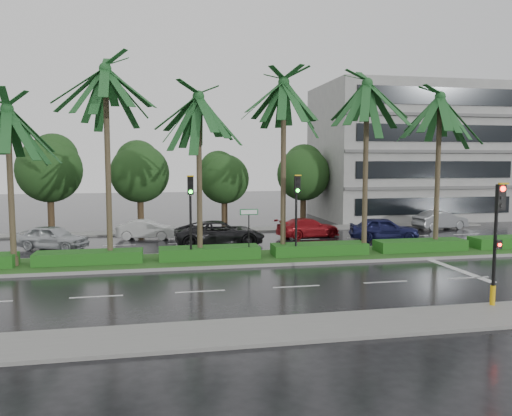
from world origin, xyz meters
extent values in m
plane|color=black|center=(0.00, 0.00, 0.00)|extent=(120.00, 120.00, 0.00)
cube|color=slate|center=(0.00, -10.20, 0.06)|extent=(40.00, 2.40, 0.12)
cube|color=slate|center=(0.00, 12.00, 0.06)|extent=(40.00, 2.00, 0.12)
cube|color=gray|center=(0.00, 1.00, 0.07)|extent=(36.00, 4.00, 0.14)
cube|color=#234C19|center=(0.00, 1.00, 0.14)|extent=(35.60, 3.70, 0.02)
cube|color=#1C4F16|center=(-9.00, 1.00, 0.45)|extent=(5.20, 1.40, 0.60)
cube|color=#1C4F16|center=(-3.00, 1.00, 0.45)|extent=(5.20, 1.40, 0.60)
cube|color=#1C4F16|center=(3.00, 1.00, 0.45)|extent=(5.20, 1.40, 0.60)
cube|color=#1C4F16|center=(9.00, 1.00, 0.45)|extent=(5.20, 1.40, 0.60)
cube|color=silver|center=(-12.00, 7.00, 0.01)|extent=(2.00, 0.12, 0.01)
cube|color=silver|center=(-8.00, -5.00, 0.01)|extent=(2.00, 0.12, 0.01)
cube|color=silver|center=(-8.00, 7.00, 0.01)|extent=(2.00, 0.12, 0.01)
cube|color=silver|center=(-4.00, -5.00, 0.01)|extent=(2.00, 0.12, 0.01)
cube|color=silver|center=(-4.00, 7.00, 0.01)|extent=(2.00, 0.12, 0.01)
cube|color=silver|center=(0.00, -5.00, 0.01)|extent=(2.00, 0.12, 0.01)
cube|color=silver|center=(0.00, 7.00, 0.01)|extent=(2.00, 0.12, 0.01)
cube|color=silver|center=(4.00, -5.00, 0.01)|extent=(2.00, 0.12, 0.01)
cube|color=silver|center=(4.00, 7.00, 0.01)|extent=(2.00, 0.12, 0.01)
cube|color=silver|center=(8.00, -5.00, 0.01)|extent=(2.00, 0.12, 0.01)
cube|color=silver|center=(8.00, 7.00, 0.01)|extent=(2.00, 0.12, 0.01)
cube|color=silver|center=(12.00, 7.00, 0.01)|extent=(2.00, 0.12, 0.01)
cube|color=silver|center=(16.00, 7.00, 0.01)|extent=(2.00, 0.12, 0.01)
cube|color=silver|center=(8.50, -3.00, 0.01)|extent=(0.40, 6.00, 0.01)
cylinder|color=#463D28|center=(-12.50, 1.00, 3.91)|extent=(0.28, 0.28, 7.52)
cylinder|color=#463D28|center=(-12.50, 1.00, 0.37)|extent=(0.40, 0.40, 0.44)
cylinder|color=#463D28|center=(-8.00, 1.10, 4.93)|extent=(0.28, 0.28, 9.55)
cylinder|color=#463D28|center=(-8.00, 1.10, 0.37)|extent=(0.40, 0.40, 0.44)
cylinder|color=#463D28|center=(-3.50, 0.90, 4.30)|extent=(0.28, 0.28, 8.30)
cylinder|color=#463D28|center=(-3.50, 0.90, 0.37)|extent=(0.40, 0.40, 0.44)
cylinder|color=#463D28|center=(1.00, 1.20, 4.75)|extent=(0.28, 0.28, 9.19)
cylinder|color=#463D28|center=(1.00, 1.20, 0.37)|extent=(0.40, 0.40, 0.44)
cylinder|color=#463D28|center=(5.50, 0.80, 4.75)|extent=(0.28, 0.28, 9.21)
cylinder|color=#463D28|center=(5.50, 0.80, 0.37)|extent=(0.40, 0.40, 0.44)
cylinder|color=#463D28|center=(10.00, 1.10, 4.47)|extent=(0.28, 0.28, 8.65)
cylinder|color=#463D28|center=(10.00, 1.10, 0.37)|extent=(0.40, 0.40, 0.44)
cylinder|color=black|center=(6.00, -9.30, 1.82)|extent=(0.12, 0.12, 3.40)
cube|color=black|center=(6.00, -9.48, 3.97)|extent=(0.30, 0.18, 0.90)
cube|color=gold|center=(6.00, -9.60, 4.45)|extent=(0.34, 0.12, 0.06)
cylinder|color=#FF0C05|center=(6.00, -9.58, 4.27)|extent=(0.18, 0.04, 0.18)
cylinder|color=black|center=(6.00, -9.58, 3.97)|extent=(0.18, 0.04, 0.18)
cylinder|color=black|center=(6.00, -9.58, 3.67)|extent=(0.18, 0.04, 0.18)
cylinder|color=gold|center=(6.00, -9.30, 0.47)|extent=(0.18, 0.18, 0.70)
cube|color=black|center=(6.00, -9.46, 2.32)|extent=(0.22, 0.16, 0.32)
cylinder|color=#FF0C05|center=(6.00, -9.55, 2.32)|extent=(0.12, 0.03, 0.12)
cylinder|color=black|center=(-4.00, 0.40, 1.85)|extent=(0.12, 0.12, 3.40)
cube|color=black|center=(-4.00, 0.22, 4.00)|extent=(0.30, 0.18, 0.90)
cube|color=gold|center=(-4.00, 0.10, 4.48)|extent=(0.34, 0.12, 0.06)
cylinder|color=black|center=(-4.00, 0.12, 4.30)|extent=(0.18, 0.04, 0.18)
cylinder|color=black|center=(-4.00, 0.12, 4.00)|extent=(0.18, 0.04, 0.18)
cylinder|color=#0CE519|center=(-4.00, 0.12, 3.70)|extent=(0.18, 0.04, 0.18)
cylinder|color=black|center=(1.50, 0.40, 1.85)|extent=(0.12, 0.12, 3.40)
cube|color=black|center=(1.50, 0.22, 4.00)|extent=(0.30, 0.18, 0.90)
cube|color=gold|center=(1.50, 0.10, 4.48)|extent=(0.34, 0.12, 0.06)
cylinder|color=black|center=(1.50, 0.12, 4.30)|extent=(0.18, 0.04, 0.18)
cylinder|color=black|center=(1.50, 0.12, 4.00)|extent=(0.18, 0.04, 0.18)
cylinder|color=#0CE519|center=(1.50, 0.12, 3.70)|extent=(0.18, 0.04, 0.18)
cylinder|color=black|center=(-1.00, 0.50, 1.45)|extent=(0.06, 0.06, 2.60)
cube|color=#0C5926|center=(-1.00, 0.47, 2.60)|extent=(0.95, 0.04, 0.30)
cube|color=white|center=(-1.00, 0.45, 2.60)|extent=(0.85, 0.01, 0.22)
cylinder|color=#362218|center=(-14.00, 17.50, 1.25)|extent=(0.52, 0.52, 2.50)
sphere|color=#153A17|center=(-14.00, 17.50, 4.49)|extent=(5.14, 5.14, 5.14)
sphere|color=#153A17|center=(-14.00, 17.80, 5.49)|extent=(3.85, 3.85, 3.85)
cylinder|color=#362218|center=(-7.00, 17.50, 1.17)|extent=(0.52, 0.52, 2.34)
sphere|color=#153A17|center=(-7.00, 17.50, 4.21)|extent=(4.81, 4.81, 4.81)
sphere|color=#153A17|center=(-7.00, 17.80, 5.14)|extent=(3.61, 3.61, 3.61)
cylinder|color=#362218|center=(0.00, 17.50, 1.03)|extent=(0.52, 0.52, 2.05)
sphere|color=#153A17|center=(0.00, 17.50, 3.70)|extent=(4.22, 4.22, 4.22)
sphere|color=#153A17|center=(0.00, 17.80, 4.52)|extent=(3.17, 3.17, 3.17)
cylinder|color=#362218|center=(7.00, 17.50, 1.13)|extent=(0.52, 0.52, 2.26)
sphere|color=#153A17|center=(7.00, 17.50, 4.06)|extent=(4.64, 4.64, 4.64)
sphere|color=#153A17|center=(7.00, 17.80, 4.96)|extent=(3.48, 3.48, 3.48)
cylinder|color=#362218|center=(14.00, 17.50, 1.19)|extent=(0.52, 0.52, 2.38)
sphere|color=#153A17|center=(14.00, 17.50, 4.28)|extent=(4.89, 4.89, 4.89)
sphere|color=#153A17|center=(14.00, 17.80, 5.23)|extent=(3.67, 3.67, 3.67)
cube|color=gray|center=(17.00, 18.00, 6.00)|extent=(16.00, 10.00, 12.00)
imported|color=#BABEC3|center=(-11.73, 6.32, 0.72)|extent=(3.26, 4.52, 1.43)
imported|color=#B4B4B4|center=(-6.38, 9.20, 0.64)|extent=(2.01, 4.08, 1.29)
imported|color=black|center=(-1.88, 5.69, 0.77)|extent=(2.74, 5.63, 1.54)
imported|color=maroon|center=(4.50, 7.92, 0.65)|extent=(2.84, 4.81, 1.31)
imported|color=#191C4D|center=(9.00, 5.66, 0.76)|extent=(2.81, 4.77, 1.52)
imported|color=slate|center=(15.67, 9.83, 0.70)|extent=(2.18, 4.46, 1.41)
camera|label=1|loc=(-5.62, -24.65, 5.22)|focal=35.00mm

